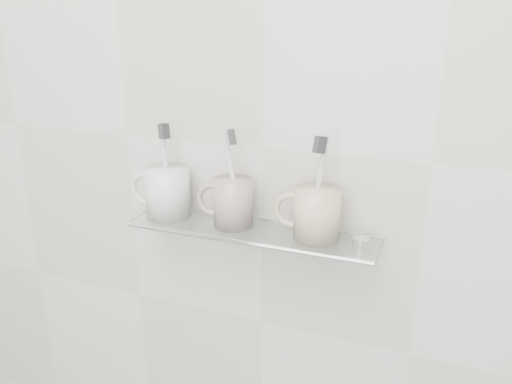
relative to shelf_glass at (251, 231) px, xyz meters
The scene contains 18 objects.
wall_back 0.17m from the shelf_glass, 90.00° to the left, with size 2.50×2.50×0.00m, color beige.
shelf_glass is the anchor object (origin of this frame).
shelf_rail 0.06m from the shelf_glass, 90.00° to the right, with size 0.01×0.01×0.50m, color silver.
bracket_left 0.22m from the shelf_glass, 167.38° to the left, with size 0.02×0.02×0.03m, color silver.
bracket_right 0.22m from the shelf_glass, 12.62° to the left, with size 0.02×0.02×0.03m, color silver.
mug_left 0.20m from the shelf_glass, behind, with size 0.09×0.09×0.10m, color silver.
mug_left_handle 0.25m from the shelf_glass, behind, with size 0.07×0.07×0.01m, color silver.
toothbrush_left 0.22m from the shelf_glass, behind, with size 0.01×0.01×0.19m, color #BDBDBD.
bristles_left 0.26m from the shelf_glass, behind, with size 0.01×0.02×0.03m, color #2C2D2E.
mug_center 0.07m from the shelf_glass, behind, with size 0.08×0.08×0.10m, color silver.
mug_center_handle 0.10m from the shelf_glass, behind, with size 0.07×0.07×0.01m, color silver.
toothbrush_center 0.11m from the shelf_glass, behind, with size 0.01×0.01×0.19m, color silver.
bristles_center 0.19m from the shelf_glass, behind, with size 0.01×0.02×0.03m, color #2C2D2E.
mug_right 0.14m from the shelf_glass, ahead, with size 0.09×0.09×0.10m, color beige.
mug_right_handle 0.10m from the shelf_glass, ahead, with size 0.07×0.07×0.01m, color beige.
toothbrush_right 0.17m from the shelf_glass, ahead, with size 0.01×0.01×0.19m, color #B8B6B3.
bristles_right 0.23m from the shelf_glass, ahead, with size 0.01×0.02×0.03m, color #2C2D2E.
chrome_cap 0.22m from the shelf_glass, ahead, with size 0.03×0.03×0.01m, color silver.
Camera 1 is at (0.34, 0.20, 1.49)m, focal length 35.00 mm.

